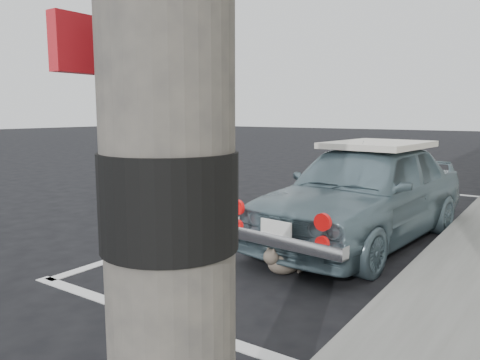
% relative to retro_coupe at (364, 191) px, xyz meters
% --- Properties ---
extents(ground, '(80.00, 80.00, 0.00)m').
position_rel_retro_coupe_xyz_m(ground, '(-0.98, -2.43, -0.61)').
color(ground, black).
rests_on(ground, ground).
extents(pline_rear, '(3.00, 0.12, 0.01)m').
position_rel_retro_coupe_xyz_m(pline_rear, '(-0.48, -2.93, -0.60)').
color(pline_rear, silver).
rests_on(pline_rear, ground).
extents(pline_front, '(3.00, 0.12, 0.01)m').
position_rel_retro_coupe_xyz_m(pline_front, '(-0.48, 4.07, -0.60)').
color(pline_front, silver).
rests_on(pline_front, ground).
extents(pline_side, '(0.12, 7.00, 0.01)m').
position_rel_retro_coupe_xyz_m(pline_side, '(-1.88, 0.57, -0.60)').
color(pline_side, silver).
rests_on(pline_side, ground).
extents(retro_coupe, '(1.76, 3.66, 1.20)m').
position_rel_retro_coupe_xyz_m(retro_coupe, '(0.00, 0.00, 0.00)').
color(retro_coupe, slate).
rests_on(retro_coupe, ground).
extents(cat, '(0.37, 0.51, 0.30)m').
position_rel_retro_coupe_xyz_m(cat, '(-0.20, -1.54, -0.47)').
color(cat, '#665B4E').
rests_on(cat, ground).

